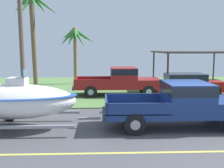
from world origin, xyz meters
name	(u,v)px	position (x,y,z in m)	size (l,w,h in m)	color
ground	(149,94)	(0.00, 8.38, -0.01)	(36.00, 22.00, 0.11)	#4C4C51
pickup_truck_towing	(185,102)	(0.06, 0.74, 1.01)	(5.85, 2.10, 1.80)	navy
boat_on_trailer	(11,101)	(-6.73, 0.74, 1.11)	(6.19, 2.43, 2.34)	gray
parked_pickup_background	(123,80)	(-1.87, 7.68, 1.03)	(5.75, 2.00, 1.86)	maroon
parked_sedan_far	(187,84)	(2.65, 8.35, 0.67)	(4.69, 1.83, 1.38)	#B21E19
carport_awning	(194,53)	(4.23, 11.69, 2.74)	(6.04, 5.61, 2.87)	#4C4238
palm_tree_near_left	(33,16)	(-7.99, 9.46, 5.32)	(3.26, 2.72, 6.99)	brown
palm_tree_near_right	(75,40)	(-5.49, 13.26, 3.82)	(3.19, 2.96, 4.87)	brown
utility_pole	(21,34)	(-7.42, 4.71, 3.85)	(0.24, 1.80, 7.40)	brown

